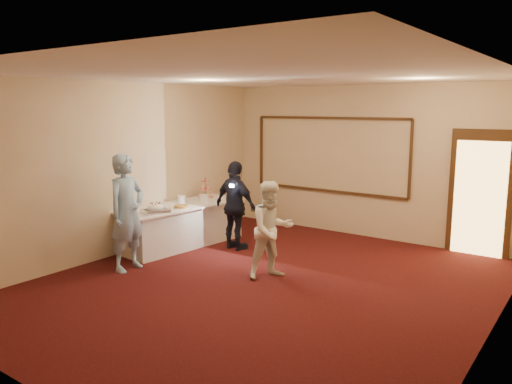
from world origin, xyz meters
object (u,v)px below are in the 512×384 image
Objects in this scene: cupcake_stand at (205,189)px; guest at (236,206)px; tart at (181,207)px; man at (127,213)px; plate_stack_a at (182,199)px; plate_stack_b at (204,198)px; buffet_table at (181,225)px; woman at (272,230)px; pavlova_tray at (155,209)px.

guest is (1.15, -0.49, -0.12)m from cupcake_stand.
tart is 1.31m from man.
plate_stack_a is 0.50m from tart.
man is at bearing -86.17° from plate_stack_b.
cupcake_stand is at bearing 128.32° from plate_stack_b.
cupcake_stand is at bearing 99.79° from buffet_table.
woman reaches higher than plate_stack_b.
plate_stack_b is at bearing -51.68° from cupcake_stand.
woman is at bearing -28.62° from cupcake_stand.
buffet_table is at bearing 135.44° from tart.
woman is 0.92× the size of guest.
buffet_table is 1.75× the size of woman.
plate_stack_a is 0.11× the size of guest.
cupcake_stand is 1.55× the size of tart.
pavlova_tray is 2.96× the size of plate_stack_b.
woman is (2.20, -0.95, -0.10)m from plate_stack_b.
man is 1.25× the size of woman.
plate_stack_a is at bearing 21.06° from guest.
pavlova_tray is at bearing 8.09° from man.
buffet_table is 0.48m from plate_stack_a.
cupcake_stand is at bearing 94.33° from plate_stack_a.
man reaches higher than guest.
plate_stack_b reaches higher than plate_stack_a.
tart is 0.20× the size of woman.
plate_stack_a is (-0.26, 0.92, -0.00)m from pavlova_tray.
woman reaches higher than buffet_table.
buffet_table is at bearing -114.22° from plate_stack_b.
cupcake_stand reaches higher than buffet_table.
buffet_table is 8.89× the size of tart.
buffet_table is 14.34× the size of plate_stack_b.
woman is (2.49, -0.65, -0.10)m from plate_stack_a.
buffet_table is 15.10× the size of plate_stack_a.
plate_stack_a is 0.59× the size of tart.
guest is (0.84, 1.16, -0.04)m from pavlova_tray.
man reaches higher than plate_stack_b.
man is (0.13, -1.97, 0.08)m from plate_stack_b.
tart is at bearing -86.20° from plate_stack_b.
cupcake_stand is (-0.15, 0.87, 0.54)m from buffet_table.
guest is at bearing 38.78° from tart.
cupcake_stand is at bearing 100.81° from pavlova_tray.
plate_stack_b is 2.40m from woman.
plate_stack_a reaches higher than buffet_table.
woman is (2.54, -1.39, -0.19)m from cupcake_stand.
guest is (0.81, -0.05, -0.04)m from plate_stack_b.
woman is at bearing -14.60° from plate_stack_a.
plate_stack_a is 2.57m from woman.
guest reaches higher than buffet_table.
buffet_table is 2.47m from woman.
buffet_table is at bearing -54.13° from plate_stack_a.
plate_stack_b is 1.97m from man.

